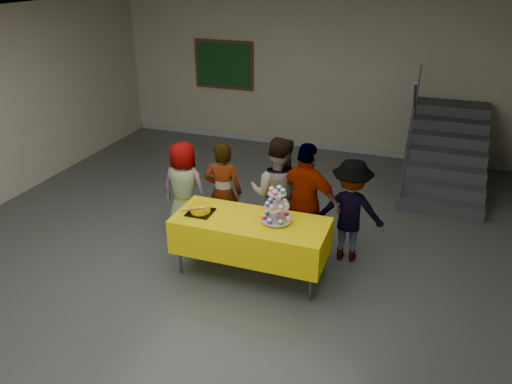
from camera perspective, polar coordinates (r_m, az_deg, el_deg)
room_shell at (r=5.53m, az=-6.19°, el=9.31°), size 10.00×10.04×3.02m
bake_table at (r=6.12m, az=-0.63°, el=-4.94°), size 1.88×0.78×0.77m
cupcake_stand at (r=5.90m, az=2.39°, el=-1.86°), size 0.38×0.38×0.44m
bear_cake at (r=6.19m, az=-6.38°, el=-1.90°), size 0.32×0.36×0.12m
schoolchild_a at (r=7.08m, az=-8.20°, el=0.35°), size 0.68×0.45×1.37m
schoolchild_b at (r=6.83m, az=-3.77°, el=-0.07°), size 0.59×0.46×1.44m
schoolchild_c at (r=6.63m, az=2.49°, el=-0.20°), size 0.80×0.65×1.58m
schoolchild_d at (r=6.41m, az=5.73°, el=-1.20°), size 0.99×0.55×1.59m
schoolchild_e at (r=6.50m, az=10.70°, el=-2.11°), size 0.93×0.58×1.39m
staircase at (r=9.44m, az=20.71°, el=4.08°), size 1.30×2.40×2.04m
noticeboard at (r=10.78m, az=-3.69°, el=14.29°), size 1.30×0.05×1.00m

